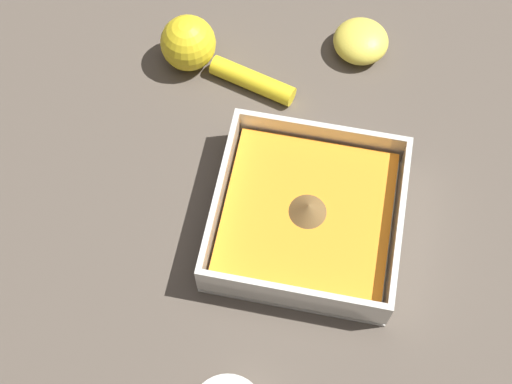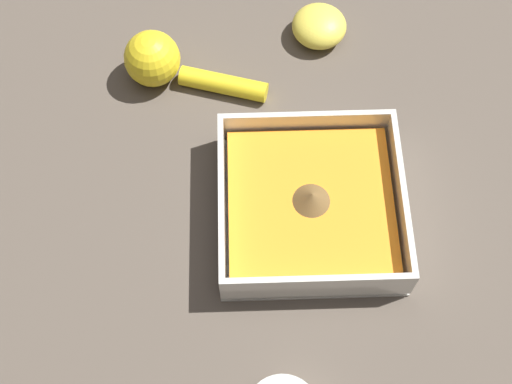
% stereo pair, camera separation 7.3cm
% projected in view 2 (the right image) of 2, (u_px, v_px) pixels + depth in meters
% --- Properties ---
extents(ground_plane, '(4.00, 4.00, 0.00)m').
position_uv_depth(ground_plane, '(292.00, 234.00, 0.74)').
color(ground_plane, brown).
extents(square_dish, '(0.19, 0.19, 0.05)m').
position_uv_depth(square_dish, '(310.00, 206.00, 0.73)').
color(square_dish, silver).
rests_on(square_dish, ground_plane).
extents(lemon_squeezer, '(0.08, 0.16, 0.06)m').
position_uv_depth(lemon_squeezer, '(164.00, 63.00, 0.80)').
color(lemon_squeezer, yellow).
rests_on(lemon_squeezer, ground_plane).
extents(lemon_half, '(0.06, 0.06, 0.04)m').
position_uv_depth(lemon_half, '(319.00, 26.00, 0.84)').
color(lemon_half, '#EFDB4C').
rests_on(lemon_half, ground_plane).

